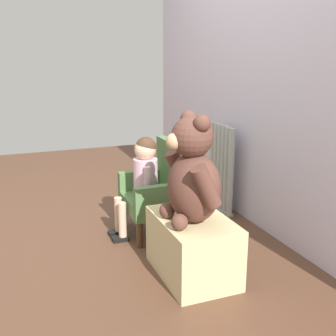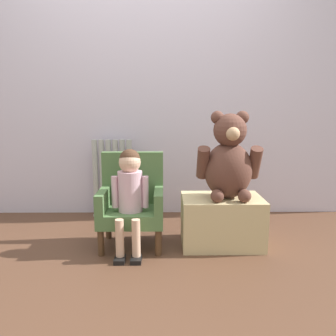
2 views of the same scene
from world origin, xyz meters
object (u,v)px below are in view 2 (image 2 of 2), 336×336
at_px(low_bench, 221,221).
at_px(child_figure, 130,186).
at_px(child_armchair, 132,202).
at_px(radiator, 113,179).
at_px(large_teddy_bear, 229,161).

bearing_deg(low_bench, child_figure, -171.91).
xyz_separation_m(child_armchair, child_figure, (-0.00, -0.11, 0.14)).
bearing_deg(child_figure, child_armchair, 90.00).
bearing_deg(radiator, low_bench, -36.52).
height_order(radiator, child_armchair, radiator).
bearing_deg(radiator, child_armchair, -69.65).
bearing_deg(large_teddy_bear, radiator, 143.58).
xyz_separation_m(child_figure, large_teddy_bear, (0.69, 0.07, 0.16)).
bearing_deg(child_armchair, child_figure, -90.00).
xyz_separation_m(child_armchair, large_teddy_bear, (0.69, -0.04, 0.31)).
xyz_separation_m(low_bench, large_teddy_bear, (0.03, -0.02, 0.45)).
height_order(child_armchair, low_bench, child_armchair).
relative_size(radiator, child_armchair, 1.06).
relative_size(radiator, child_figure, 1.00).
distance_m(child_armchair, child_figure, 0.18).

